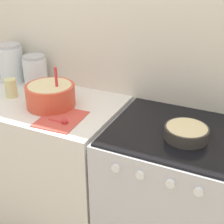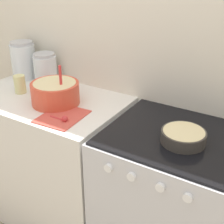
# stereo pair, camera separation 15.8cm
# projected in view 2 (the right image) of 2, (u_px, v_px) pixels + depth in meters

# --- Properties ---
(wall_back) EXTENTS (4.96, 0.05, 2.40)m
(wall_back) POSITION_uv_depth(u_px,v_px,m) (142.00, 52.00, 1.83)
(wall_back) COLOR beige
(wall_back) RESTS_ON ground_plane
(countertop_cabinet) EXTENTS (0.98, 0.61, 0.92)m
(countertop_cabinet) POSITION_uv_depth(u_px,v_px,m) (52.00, 159.00, 2.14)
(countertop_cabinet) COLOR silver
(countertop_cabinet) RESTS_ON ground_plane
(stove) EXTENTS (0.68, 0.63, 0.92)m
(stove) POSITION_uv_depth(u_px,v_px,m) (167.00, 205.00, 1.75)
(stove) COLOR silver
(stove) RESTS_ON ground_plane
(mixing_bowl) EXTENTS (0.28, 0.28, 0.24)m
(mixing_bowl) POSITION_uv_depth(u_px,v_px,m) (55.00, 92.00, 1.83)
(mixing_bowl) COLOR #D84C33
(mixing_bowl) RESTS_ON countertop_cabinet
(baking_pan) EXTENTS (0.21, 0.21, 0.06)m
(baking_pan) POSITION_uv_depth(u_px,v_px,m) (183.00, 136.00, 1.46)
(baking_pan) COLOR #38332D
(baking_pan) RESTS_ON stove
(storage_jar_left) EXTENTS (0.17, 0.17, 0.26)m
(storage_jar_left) POSITION_uv_depth(u_px,v_px,m) (24.00, 62.00, 2.21)
(storage_jar_left) COLOR silver
(storage_jar_left) RESTS_ON countertop_cabinet
(storage_jar_middle) EXTENTS (0.16, 0.16, 0.21)m
(storage_jar_middle) POSITION_uv_depth(u_px,v_px,m) (46.00, 70.00, 2.13)
(storage_jar_middle) COLOR silver
(storage_jar_middle) RESTS_ON countertop_cabinet
(tin_can) EXTENTS (0.07, 0.07, 0.12)m
(tin_can) POSITION_uv_depth(u_px,v_px,m) (20.00, 84.00, 1.98)
(tin_can) COLOR beige
(tin_can) RESTS_ON countertop_cabinet
(recipe_page) EXTENTS (0.23, 0.28, 0.01)m
(recipe_page) POSITION_uv_depth(u_px,v_px,m) (62.00, 116.00, 1.70)
(recipe_page) COLOR #CC4C3F
(recipe_page) RESTS_ON countertop_cabinet
(measuring_spoon) EXTENTS (0.12, 0.04, 0.04)m
(measuring_spoon) POSITION_uv_depth(u_px,v_px,m) (63.00, 119.00, 1.65)
(measuring_spoon) COLOR red
(measuring_spoon) RESTS_ON countertop_cabinet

